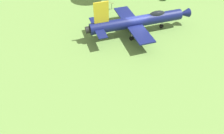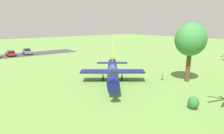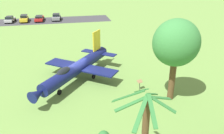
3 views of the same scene
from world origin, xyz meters
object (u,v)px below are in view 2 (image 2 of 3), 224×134
at_px(display_jet, 113,71).
at_px(parked_car_gray, 27,51).
at_px(shrub_near_fence, 193,103).
at_px(shade_tree, 191,40).
at_px(parked_car_red, 11,53).
at_px(info_plaque, 162,75).

relative_size(display_jet, parked_car_gray, 2.87).
relative_size(shrub_near_fence, parked_car_gray, 0.30).
distance_m(shade_tree, shrub_near_fence, 11.06).
distance_m(shade_tree, parked_car_red, 44.39).
bearing_deg(display_jet, parked_car_gray, -138.38).
height_order(display_jet, shade_tree, shade_tree).
distance_m(shade_tree, parked_car_gray, 43.24).
bearing_deg(info_plaque, parked_car_gray, 101.74).
height_order(shade_tree, parked_car_red, shade_tree).
height_order(shade_tree, parked_car_gray, shade_tree).
bearing_deg(shade_tree, parked_car_red, 109.53).
relative_size(info_plaque, parked_car_red, 0.24).
bearing_deg(display_jet, shade_tree, 95.09).
distance_m(display_jet, shrub_near_fence, 11.40).
height_order(shrub_near_fence, parked_car_gray, parked_car_gray).
relative_size(display_jet, info_plaque, 10.79).
relative_size(display_jet, shade_tree, 1.47).
bearing_deg(display_jet, info_plaque, 100.61).
xyz_separation_m(shrub_near_fence, parked_car_red, (-6.57, 46.71, 0.08)).
height_order(display_jet, shrub_near_fence, display_jet).
bearing_deg(shrub_near_fence, display_jet, 94.60).
relative_size(shade_tree, shrub_near_fence, 6.52).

